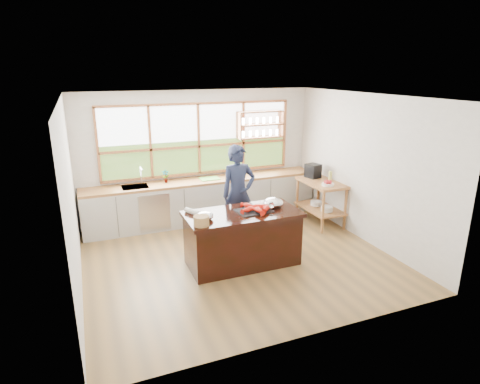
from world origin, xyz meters
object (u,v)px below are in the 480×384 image
cook (238,194)px  island (242,238)px  espresso_machine (313,171)px  wicker_basket (201,221)px

cook → island: bearing=-109.7°
espresso_machine → island: bearing=-161.7°
island → wicker_basket: 0.97m
cook → wicker_basket: (-1.07, -1.23, 0.07)m
island → cook: cook is taller
island → cook: 1.08m
cook → espresso_machine: cook is taller
cook → wicker_basket: bearing=-132.9°
espresso_machine → cook: bearing=179.9°
espresso_machine → wicker_basket: 3.43m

